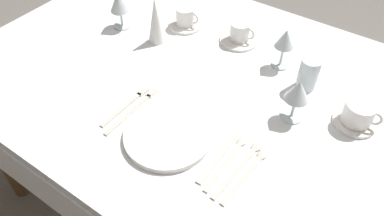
{
  "coord_description": "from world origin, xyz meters",
  "views": [
    {
      "loc": [
        0.42,
        -0.79,
        1.56
      ],
      "look_at": [
        -0.02,
        -0.15,
        0.76
      ],
      "focal_mm": 35.04,
      "sensor_mm": 36.0,
      "label": 1
    }
  ],
  "objects_px": {
    "spoon_dessert": "(244,162)",
    "wine_glass_left": "(285,41)",
    "dinner_knife": "(218,157)",
    "spoon_soup": "(231,156)",
    "coffee_cup_right": "(359,113)",
    "coffee_cup_far": "(240,31)",
    "spoon_tea": "(251,169)",
    "napkin_folded": "(156,21)",
    "fork_outer": "(134,109)",
    "wine_glass_right": "(298,93)",
    "fork_inner": "(127,104)",
    "drink_tumbler": "(308,75)",
    "dinner_plate": "(168,135)",
    "coffee_cup_left": "(186,16)",
    "wine_glass_centre": "(119,3)"
  },
  "relations": [
    {
      "from": "drink_tumbler",
      "to": "napkin_folded",
      "type": "bearing_deg",
      "value": -172.48
    },
    {
      "from": "coffee_cup_far",
      "to": "spoon_dessert",
      "type": "bearing_deg",
      "value": -59.14
    },
    {
      "from": "wine_glass_left",
      "to": "wine_glass_right",
      "type": "bearing_deg",
      "value": -56.75
    },
    {
      "from": "dinner_plate",
      "to": "spoon_soup",
      "type": "relative_size",
      "value": 1.15
    },
    {
      "from": "dinner_knife",
      "to": "spoon_soup",
      "type": "relative_size",
      "value": 0.97
    },
    {
      "from": "dinner_plate",
      "to": "fork_inner",
      "type": "height_order",
      "value": "dinner_plate"
    },
    {
      "from": "wine_glass_left",
      "to": "coffee_cup_left",
      "type": "bearing_deg",
      "value": 178.21
    },
    {
      "from": "fork_outer",
      "to": "spoon_tea",
      "type": "bearing_deg",
      "value": 0.96
    },
    {
      "from": "fork_inner",
      "to": "coffee_cup_far",
      "type": "bearing_deg",
      "value": 76.6
    },
    {
      "from": "coffee_cup_right",
      "to": "drink_tumbler",
      "type": "relative_size",
      "value": 1.02
    },
    {
      "from": "spoon_dessert",
      "to": "drink_tumbler",
      "type": "height_order",
      "value": "drink_tumbler"
    },
    {
      "from": "fork_outer",
      "to": "coffee_cup_far",
      "type": "bearing_deg",
      "value": 80.06
    },
    {
      "from": "spoon_tea",
      "to": "wine_glass_centre",
      "type": "bearing_deg",
      "value": 156.92
    },
    {
      "from": "coffee_cup_far",
      "to": "drink_tumbler",
      "type": "xyz_separation_m",
      "value": [
        0.3,
        -0.1,
        0.0
      ]
    },
    {
      "from": "wine_glass_left",
      "to": "wine_glass_right",
      "type": "relative_size",
      "value": 1.02
    },
    {
      "from": "dinner_knife",
      "to": "drink_tumbler",
      "type": "height_order",
      "value": "drink_tumbler"
    },
    {
      "from": "spoon_dessert",
      "to": "spoon_tea",
      "type": "xyz_separation_m",
      "value": [
        0.03,
        -0.01,
        -0.0
      ]
    },
    {
      "from": "spoon_tea",
      "to": "napkin_folded",
      "type": "height_order",
      "value": "napkin_folded"
    },
    {
      "from": "fork_outer",
      "to": "napkin_folded",
      "type": "distance_m",
      "value": 0.37
    },
    {
      "from": "dinner_knife",
      "to": "coffee_cup_right",
      "type": "height_order",
      "value": "coffee_cup_right"
    },
    {
      "from": "wine_glass_centre",
      "to": "wine_glass_right",
      "type": "relative_size",
      "value": 1.06
    },
    {
      "from": "napkin_folded",
      "to": "wine_glass_left",
      "type": "bearing_deg",
      "value": 16.31
    },
    {
      "from": "coffee_cup_left",
      "to": "wine_glass_right",
      "type": "bearing_deg",
      "value": -21.87
    },
    {
      "from": "spoon_tea",
      "to": "coffee_cup_left",
      "type": "distance_m",
      "value": 0.7
    },
    {
      "from": "dinner_plate",
      "to": "wine_glass_centre",
      "type": "bearing_deg",
      "value": 144.41
    },
    {
      "from": "fork_outer",
      "to": "spoon_soup",
      "type": "height_order",
      "value": "spoon_soup"
    },
    {
      "from": "dinner_knife",
      "to": "wine_glass_right",
      "type": "bearing_deg",
      "value": 68.89
    },
    {
      "from": "spoon_soup",
      "to": "spoon_tea",
      "type": "bearing_deg",
      "value": -7.77
    },
    {
      "from": "fork_inner",
      "to": "dinner_knife",
      "type": "height_order",
      "value": "same"
    },
    {
      "from": "dinner_plate",
      "to": "drink_tumbler",
      "type": "distance_m",
      "value": 0.49
    },
    {
      "from": "wine_glass_left",
      "to": "drink_tumbler",
      "type": "relative_size",
      "value": 1.32
    },
    {
      "from": "spoon_dessert",
      "to": "drink_tumbler",
      "type": "distance_m",
      "value": 0.38
    },
    {
      "from": "spoon_soup",
      "to": "coffee_cup_far",
      "type": "relative_size",
      "value": 2.27
    },
    {
      "from": "coffee_cup_right",
      "to": "coffee_cup_far",
      "type": "height_order",
      "value": "same"
    },
    {
      "from": "wine_glass_centre",
      "to": "wine_glass_right",
      "type": "distance_m",
      "value": 0.75
    },
    {
      "from": "spoon_dessert",
      "to": "wine_glass_left",
      "type": "relative_size",
      "value": 1.61
    },
    {
      "from": "fork_outer",
      "to": "fork_inner",
      "type": "height_order",
      "value": "same"
    },
    {
      "from": "fork_inner",
      "to": "spoon_dessert",
      "type": "relative_size",
      "value": 0.88
    },
    {
      "from": "fork_inner",
      "to": "coffee_cup_far",
      "type": "distance_m",
      "value": 0.51
    },
    {
      "from": "dinner_knife",
      "to": "wine_glass_right",
      "type": "relative_size",
      "value": 1.5
    },
    {
      "from": "fork_outer",
      "to": "coffee_cup_far",
      "type": "height_order",
      "value": "coffee_cup_far"
    },
    {
      "from": "wine_glass_left",
      "to": "wine_glass_right",
      "type": "distance_m",
      "value": 0.25
    },
    {
      "from": "spoon_tea",
      "to": "napkin_folded",
      "type": "bearing_deg",
      "value": 150.85
    },
    {
      "from": "spoon_soup",
      "to": "wine_glass_right",
      "type": "xyz_separation_m",
      "value": [
        0.07,
        0.23,
        0.1
      ]
    },
    {
      "from": "coffee_cup_far",
      "to": "drink_tumbler",
      "type": "height_order",
      "value": "drink_tumbler"
    },
    {
      "from": "coffee_cup_right",
      "to": "coffee_cup_far",
      "type": "bearing_deg",
      "value": 161.07
    },
    {
      "from": "fork_outer",
      "to": "wine_glass_right",
      "type": "relative_size",
      "value": 1.65
    },
    {
      "from": "wine_glass_right",
      "to": "coffee_cup_left",
      "type": "bearing_deg",
      "value": 158.13
    },
    {
      "from": "fork_outer",
      "to": "wine_glass_right",
      "type": "height_order",
      "value": "wine_glass_right"
    },
    {
      "from": "fork_inner",
      "to": "wine_glass_right",
      "type": "xyz_separation_m",
      "value": [
        0.44,
        0.24,
        0.1
      ]
    }
  ]
}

